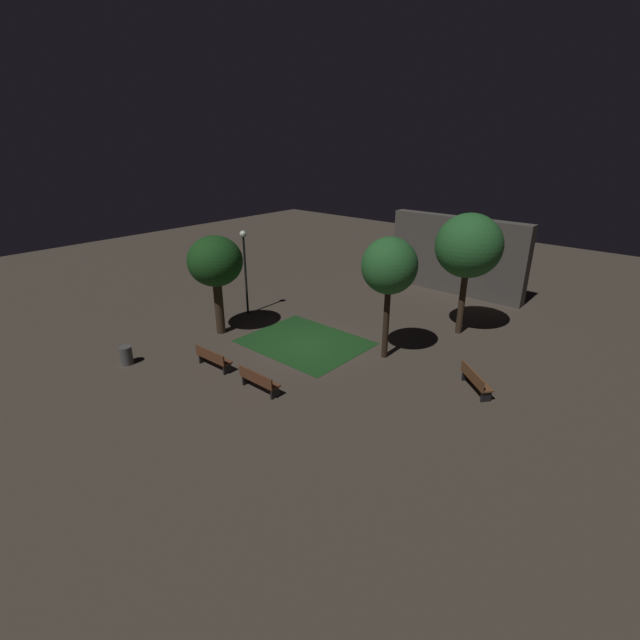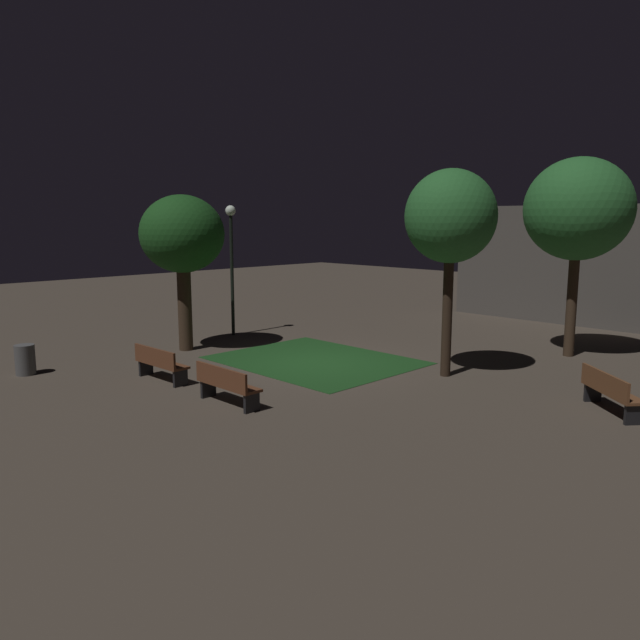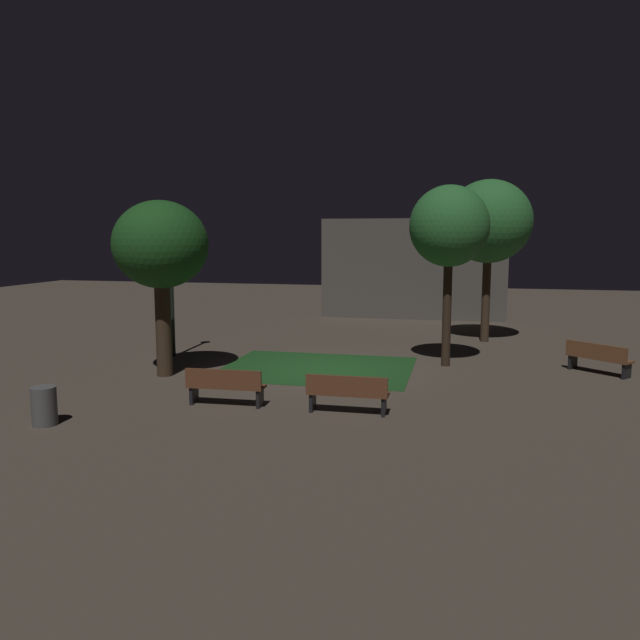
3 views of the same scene
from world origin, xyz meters
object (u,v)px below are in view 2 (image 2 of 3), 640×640
tree_right_canopy (451,218)px  tree_back_left (578,210)px  tree_lawn_side (182,236)px  lamp_post_near_wall (231,248)px  bench_path_side (610,391)px  bench_back_row (226,384)px  trash_bin (25,360)px  bench_front_left (160,363)px

tree_right_canopy → tree_back_left: tree_back_left is taller
tree_back_left → tree_right_canopy: bearing=-105.3°
tree_lawn_side → tree_back_left: bearing=41.1°
tree_right_canopy → lamp_post_near_wall: size_ratio=1.17×
bench_path_side → tree_right_canopy: (-4.22, 0.16, 3.63)m
bench_back_row → tree_right_canopy: size_ratio=0.34×
tree_back_left → tree_lawn_side: bearing=-138.9°
bench_path_side → trash_bin: size_ratio=2.08×
tree_back_left → trash_bin: size_ratio=7.28×
bench_back_row → tree_lawn_side: 6.93m
tree_lawn_side → lamp_post_near_wall: tree_lawn_side is taller
tree_right_canopy → tree_lawn_side: 8.24m
bench_back_row → tree_back_left: tree_back_left is taller
bench_front_left → bench_back_row: 2.85m
bench_path_side → tree_back_left: 6.85m
tree_back_left → trash_bin: 16.02m
bench_back_row → lamp_post_near_wall: size_ratio=0.39×
bench_back_row → tree_right_canopy: bearing=70.8°
tree_back_left → lamp_post_near_wall: tree_back_left is taller
tree_back_left → bench_front_left: bearing=-120.5°
lamp_post_near_wall → bench_front_left: bearing=-53.5°
bench_back_row → tree_right_canopy: tree_right_canopy is taller
bench_path_side → tree_right_canopy: tree_right_canopy is taller
trash_bin → bench_back_row: bearing=20.2°
bench_front_left → bench_back_row: size_ratio=1.01×
bench_front_left → lamp_post_near_wall: size_ratio=0.40×
bench_front_left → bench_path_side: (9.03, 5.48, 0.00)m
trash_bin → bench_path_side: bearing=32.3°
bench_back_row → bench_front_left: bearing=180.0°
tree_right_canopy → lamp_post_near_wall: (-8.62, -0.50, -1.01)m
bench_path_side → lamp_post_near_wall: size_ratio=0.37×
bench_path_side → bench_front_left: bearing=-148.7°
bench_back_row → trash_bin: (-5.96, -2.19, -0.08)m
bench_front_left → tree_lawn_side: size_ratio=0.38×
bench_front_left → tree_right_canopy: 8.26m
bench_path_side → tree_lawn_side: (-11.83, -2.93, 3.09)m
trash_bin → lamp_post_near_wall: bearing=95.4°
tree_lawn_side → bench_back_row: bearing=-24.3°
bench_path_side → tree_lawn_side: size_ratio=0.35×
bench_front_left → tree_right_canopy: size_ratio=0.34×
bench_front_left → lamp_post_near_wall: 6.92m
bench_back_row → lamp_post_near_wall: lamp_post_near_wall is taller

